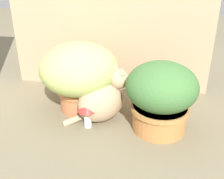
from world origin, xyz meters
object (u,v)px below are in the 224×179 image
grass_planter (79,73)px  mushroom_ornament_red (87,109)px  leafy_planter (161,95)px  cat (103,100)px

grass_planter → mushroom_ornament_red: grass_planter is taller
leafy_planter → mushroom_ornament_red: bearing=-172.9°
grass_planter → mushroom_ornament_red: 0.24m
cat → mushroom_ornament_red: size_ratio=2.37×
grass_planter → cat: size_ratio=1.20×
leafy_planter → mushroom_ornament_red: (-0.37, -0.05, -0.09)m
mushroom_ornament_red → grass_planter: bearing=115.0°
leafy_planter → mushroom_ornament_red: size_ratio=2.36×
grass_planter → mushroom_ornament_red: bearing=-65.0°
grass_planter → cat: 0.21m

